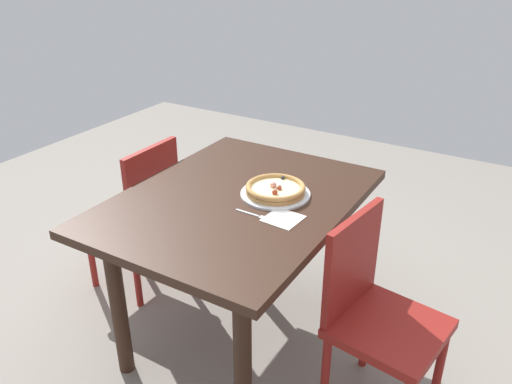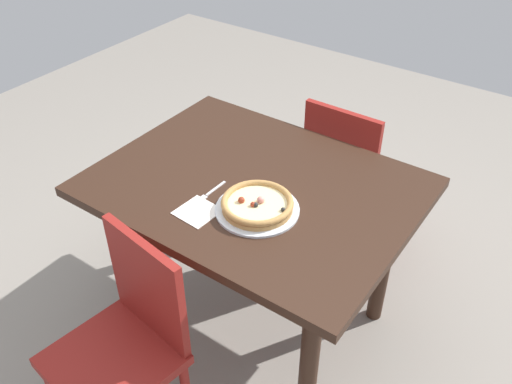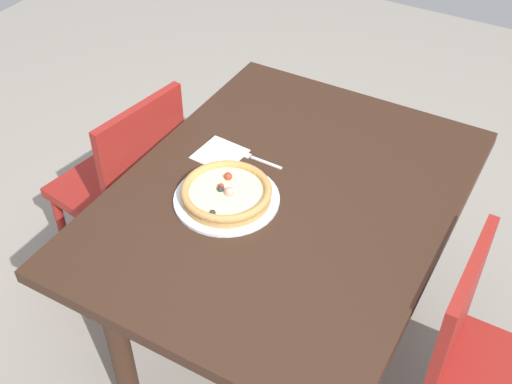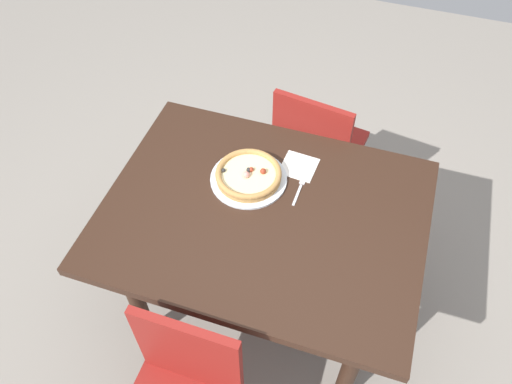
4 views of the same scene
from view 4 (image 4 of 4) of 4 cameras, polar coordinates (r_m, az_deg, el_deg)
ground_plane at (r=2.62m, az=0.66°, el=-12.38°), size 6.00×6.00×0.00m
dining_table at (r=2.06m, az=0.83°, el=-4.06°), size 1.23×0.94×0.77m
chair_far at (r=2.62m, az=6.72°, el=4.87°), size 0.45×0.45×0.86m
plate at (r=2.07m, az=-0.82°, el=1.48°), size 0.31×0.31×0.01m
pizza at (r=2.05m, az=-0.83°, el=1.95°), size 0.27×0.27×0.05m
fork at (r=2.05m, az=4.95°, el=0.54°), size 0.02×0.17×0.00m
napkin at (r=2.12m, az=4.79°, el=2.87°), size 0.15×0.15×0.00m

